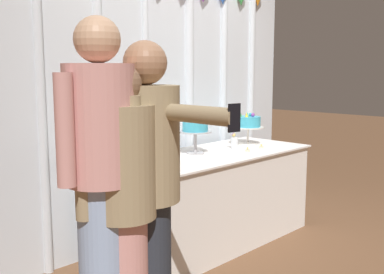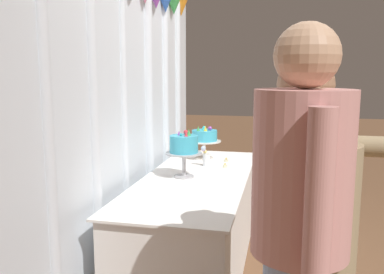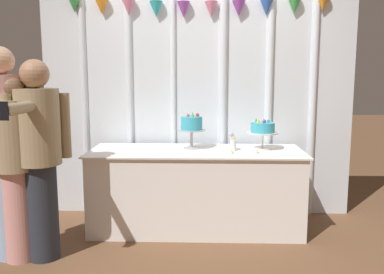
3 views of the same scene
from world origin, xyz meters
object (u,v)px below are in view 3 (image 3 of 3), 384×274
guest_girl_blue_dress (15,161)px  tealight_far_left (232,152)px  flower_vase (233,142)px  guest_man_pink_jacket (6,145)px  tealight_near_left (257,152)px  cake_table (196,190)px  cake_display_nearleft (192,125)px  guest_man_dark_suit (39,153)px  cake_display_nearright (263,129)px

guest_girl_blue_dress → tealight_far_left: bearing=18.2°
guest_girl_blue_dress → flower_vase: bearing=22.8°
guest_girl_blue_dress → guest_man_pink_jacket: bearing=149.1°
tealight_near_left → guest_girl_blue_dress: (-1.98, -0.60, 0.04)m
flower_vase → cake_table: bearing=179.7°
cake_display_nearleft → flower_vase: size_ratio=2.07×
guest_man_dark_suit → guest_girl_blue_dress: bearing=-166.5°
flower_vase → guest_girl_blue_dress: size_ratio=0.12×
cake_display_nearleft → tealight_near_left: cake_display_nearleft is taller
tealight_far_left → tealight_near_left: bearing=5.4°
tealight_far_left → guest_girl_blue_dress: size_ratio=0.03×
cake_display_nearright → guest_man_dark_suit: bearing=-157.8°
tealight_near_left → cake_display_nearright: bearing=69.5°
cake_table → tealight_far_left: 0.55m
tealight_far_left → guest_man_pink_jacket: guest_man_pink_jacket is taller
tealight_far_left → guest_girl_blue_dress: guest_girl_blue_dress is taller
tealight_near_left → cake_display_nearleft: bearing=158.9°
cake_display_nearleft → guest_man_dark_suit: 1.44m
cake_display_nearright → tealight_near_left: 0.29m
guest_girl_blue_dress → guest_man_dark_suit: 0.19m
guest_man_dark_suit → cake_table: bearing=29.6°
guest_girl_blue_dress → tealight_near_left: bearing=16.8°
cake_table → tealight_far_left: size_ratio=52.78×
tealight_near_left → guest_man_pink_jacket: size_ratio=0.02×
cake_display_nearright → flower_vase: cake_display_nearright is taller
cake_table → guest_man_pink_jacket: 1.76m
tealight_far_left → tealight_near_left: 0.23m
cake_display_nearleft → guest_man_pink_jacket: guest_man_pink_jacket is taller
guest_man_dark_suit → tealight_far_left: bearing=18.8°
tealight_far_left → guest_man_dark_suit: (-1.57, -0.53, 0.09)m
cake_table → guest_man_pink_jacket: guest_man_pink_jacket is taller
guest_man_pink_jacket → guest_girl_blue_dress: size_ratio=1.14×
cake_display_nearleft → tealight_near_left: bearing=-21.1°
cake_display_nearleft → flower_vase: bearing=-12.6°
flower_vase → guest_girl_blue_dress: 1.92m
flower_vase → tealight_near_left: bearing=-34.8°
cake_table → cake_display_nearright: (0.64, 0.06, 0.59)m
cake_display_nearright → guest_man_pink_jacket: 2.29m
cake_display_nearright → flower_vase: (-0.29, -0.07, -0.12)m
flower_vase → tealight_far_left: 0.18m
flower_vase → guest_girl_blue_dress: bearing=-157.2°
tealight_far_left → guest_man_pink_jacket: (-1.85, -0.52, 0.15)m
tealight_near_left → tealight_far_left: bearing=-174.6°
cake_display_nearright → tealight_near_left: (-0.08, -0.21, -0.19)m
tealight_far_left → guest_man_dark_suit: bearing=-161.2°
flower_vase → guest_man_pink_jacket: 1.99m
cake_display_nearright → guest_man_dark_suit: guest_man_dark_suit is taller
cake_display_nearright → tealight_near_left: cake_display_nearright is taller
cake_display_nearright → guest_girl_blue_dress: guest_girl_blue_dress is taller
cake_display_nearright → guest_man_pink_jacket: (-2.16, -0.76, -0.04)m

